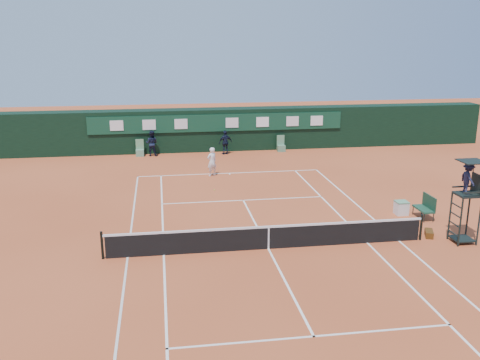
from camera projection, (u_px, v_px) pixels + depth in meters
name	position (u px, v px, depth m)	size (l,w,h in m)	color
ground	(268.00, 249.00, 21.19)	(90.00, 90.00, 0.00)	#C7572F
court_lines	(268.00, 249.00, 21.18)	(11.05, 23.85, 0.01)	white
tennis_net	(269.00, 237.00, 21.05)	(12.90, 0.10, 1.10)	black
back_wall	(217.00, 129.00, 38.63)	(40.00, 1.65, 3.00)	black
linesman_chair_left	(140.00, 151.00, 36.96)	(0.55, 0.50, 1.15)	#5A8969
linesman_chair_right	(281.00, 147.00, 38.41)	(0.55, 0.50, 1.15)	#548061
umpire_chair	(468.00, 184.00, 21.21)	(0.96, 0.95, 3.42)	black
player_bench	(426.00, 206.00, 24.52)	(0.56, 1.20, 1.10)	#1A432F
tennis_bag	(429.00, 233.00, 22.44)	(0.31, 0.70, 0.26)	black
cooler	(401.00, 208.00, 25.11)	(0.57, 0.57, 0.65)	silver
tennis_ball	(214.00, 190.00, 28.97)	(0.07, 0.07, 0.07)	#C1DA32
player	(212.00, 162.00, 31.72)	(0.63, 0.41, 1.73)	white
ball_kid_left	(152.00, 143.00, 36.88)	(0.85, 0.66, 1.75)	black
ball_kid_right	(225.00, 142.00, 37.35)	(0.99, 0.41, 1.69)	black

